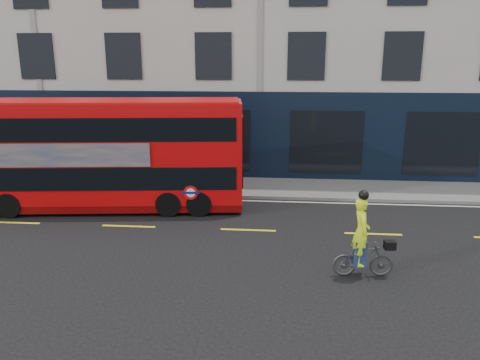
# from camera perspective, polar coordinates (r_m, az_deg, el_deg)

# --- Properties ---
(ground) EXTENTS (120.00, 120.00, 0.00)m
(ground) POSITION_cam_1_polar(r_m,az_deg,el_deg) (13.95, 0.56, -8.31)
(ground) COLOR black
(ground) RESTS_ON ground
(pavement) EXTENTS (60.00, 3.00, 0.12)m
(pavement) POSITION_cam_1_polar(r_m,az_deg,el_deg) (20.06, 2.02, -0.88)
(pavement) COLOR gray
(pavement) RESTS_ON ground
(kerb) EXTENTS (60.00, 0.12, 0.13)m
(kerb) POSITION_cam_1_polar(r_m,az_deg,el_deg) (18.62, 1.77, -2.11)
(kerb) COLOR slate
(kerb) RESTS_ON ground
(building_terrace) EXTENTS (50.00, 10.07, 15.00)m
(building_terrace) POSITION_cam_1_polar(r_m,az_deg,el_deg) (25.84, 2.99, 19.24)
(building_terrace) COLOR beige
(building_terrace) RESTS_ON ground
(road_edge_line) EXTENTS (58.00, 0.10, 0.01)m
(road_edge_line) POSITION_cam_1_polar(r_m,az_deg,el_deg) (18.35, 1.71, -2.56)
(road_edge_line) COLOR silver
(road_edge_line) RESTS_ON ground
(lane_dashes) EXTENTS (58.00, 0.12, 0.01)m
(lane_dashes) POSITION_cam_1_polar(r_m,az_deg,el_deg) (15.33, 1.00, -6.11)
(lane_dashes) COLOR yellow
(lane_dashes) RESTS_ON ground
(bus) EXTENTS (10.12, 3.35, 4.00)m
(bus) POSITION_cam_1_polar(r_m,az_deg,el_deg) (17.69, -15.94, 3.07)
(bus) COLOR red
(bus) RESTS_ON ground
(cyclist) EXTENTS (1.58, 0.67, 2.30)m
(cyclist) POSITION_cam_1_polar(r_m,az_deg,el_deg) (12.37, 14.69, -7.93)
(cyclist) COLOR #444649
(cyclist) RESTS_ON ground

